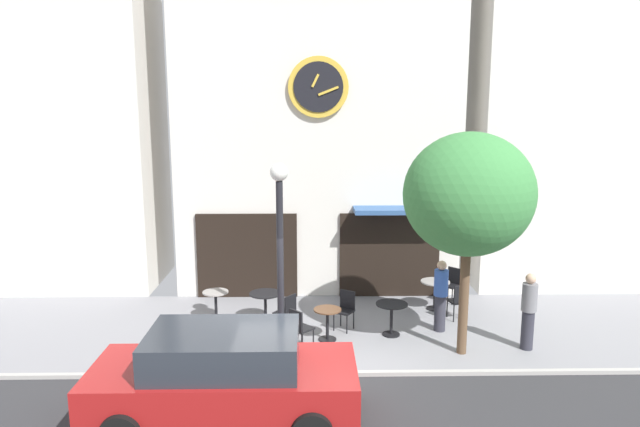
# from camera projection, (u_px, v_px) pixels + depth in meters

# --- Properties ---
(ground_plane) EXTENTS (27.46, 9.83, 0.13)m
(ground_plane) POSITION_uv_depth(u_px,v_px,m) (298.00, 381.00, 10.82)
(ground_plane) COLOR gray
(clock_building) EXTENTS (7.71, 3.89, 12.05)m
(clock_building) POSITION_uv_depth(u_px,v_px,m) (318.00, 65.00, 15.77)
(clock_building) COLOR silver
(clock_building) RESTS_ON ground_plane
(neighbor_building_left) EXTENTS (5.81, 3.03, 13.16)m
(neighbor_building_left) POSITION_uv_depth(u_px,v_px,m) (46.00, 53.00, 15.80)
(neighbor_building_left) COLOR silver
(neighbor_building_left) RESTS_ON ground_plane
(neighbor_building_right) EXTENTS (6.17, 3.14, 15.18)m
(neighbor_building_right) POSITION_uv_depth(u_px,v_px,m) (586.00, 17.00, 15.94)
(neighbor_building_right) COLOR silver
(neighbor_building_right) RESTS_ON ground_plane
(street_lamp) EXTENTS (0.36, 0.36, 4.01)m
(street_lamp) POSITION_uv_depth(u_px,v_px,m) (280.00, 260.00, 11.54)
(street_lamp) COLOR black
(street_lamp) RESTS_ON ground_plane
(street_tree) EXTENTS (2.63, 2.37, 4.63)m
(street_tree) POSITION_uv_depth(u_px,v_px,m) (469.00, 195.00, 11.38)
(street_tree) COLOR brown
(street_tree) RESTS_ON ground_plane
(cafe_table_near_door) EXTENTS (0.62, 0.62, 0.73)m
(cafe_table_near_door) POSITION_uv_depth(u_px,v_px,m) (216.00, 301.00, 13.75)
(cafe_table_near_door) COLOR black
(cafe_table_near_door) RESTS_ON ground_plane
(cafe_table_center) EXTENTS (0.76, 0.76, 0.72)m
(cafe_table_center) POSITION_uv_depth(u_px,v_px,m) (265.00, 301.00, 13.66)
(cafe_table_center) COLOR black
(cafe_table_center) RESTS_ON ground_plane
(cafe_table_center_right) EXTENTS (0.61, 0.61, 0.72)m
(cafe_table_center_right) POSITION_uv_depth(u_px,v_px,m) (327.00, 320.00, 12.57)
(cafe_table_center_right) COLOR black
(cafe_table_center_right) RESTS_ON ground_plane
(cafe_table_near_curb) EXTENTS (0.72, 0.72, 0.75)m
(cafe_table_near_curb) POSITION_uv_depth(u_px,v_px,m) (392.00, 312.00, 12.84)
(cafe_table_near_curb) COLOR black
(cafe_table_near_curb) RESTS_ON ground_plane
(cafe_table_rightmost) EXTENTS (0.74, 0.74, 0.74)m
(cafe_table_rightmost) POSITION_uv_depth(u_px,v_px,m) (435.00, 289.00, 14.50)
(cafe_table_rightmost) COLOR black
(cafe_table_rightmost) RESTS_ON ground_plane
(cafe_chair_left_end) EXTENTS (0.57, 0.57, 0.90)m
(cafe_chair_left_end) POSITION_uv_depth(u_px,v_px,m) (299.00, 326.00, 12.06)
(cafe_chair_left_end) COLOR black
(cafe_chair_left_end) RESTS_ON ground_plane
(cafe_chair_outer) EXTENTS (0.57, 0.57, 0.90)m
(cafe_chair_outer) POSITION_uv_depth(u_px,v_px,m) (452.00, 282.00, 15.12)
(cafe_chair_outer) COLOR black
(cafe_chair_outer) RESTS_ON ground_plane
(cafe_chair_corner) EXTENTS (0.56, 0.56, 0.90)m
(cafe_chair_corner) POSITION_uv_depth(u_px,v_px,m) (287.00, 310.00, 13.00)
(cafe_chair_corner) COLOR black
(cafe_chair_corner) RESTS_ON ground_plane
(cafe_chair_curbside) EXTENTS (0.55, 0.55, 0.90)m
(cafe_chair_curbside) POSITION_uv_depth(u_px,v_px,m) (346.00, 307.00, 13.21)
(cafe_chair_curbside) COLOR black
(cafe_chair_curbside) RESTS_ON ground_plane
(cafe_chair_mid_row) EXTENTS (0.48, 0.48, 0.90)m
(cafe_chair_mid_row) POSITION_uv_depth(u_px,v_px,m) (459.00, 299.00, 13.75)
(cafe_chair_mid_row) COLOR black
(cafe_chair_mid_row) RESTS_ON ground_plane
(pedestrian_grey) EXTENTS (0.43, 0.43, 1.67)m
(pedestrian_grey) POSITION_uv_depth(u_px,v_px,m) (529.00, 310.00, 12.04)
(pedestrian_grey) COLOR #2D2D38
(pedestrian_grey) RESTS_ON ground_plane
(pedestrian_blue) EXTENTS (0.43, 0.43, 1.67)m
(pedestrian_blue) POSITION_uv_depth(u_px,v_px,m) (441.00, 295.00, 13.04)
(pedestrian_blue) COLOR #2D2D38
(pedestrian_blue) RESTS_ON ground_plane
(parked_car_red) EXTENTS (4.30, 2.03, 1.55)m
(parked_car_red) POSITION_uv_depth(u_px,v_px,m) (224.00, 377.00, 9.27)
(parked_car_red) COLOR maroon
(parked_car_red) RESTS_ON ground_plane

